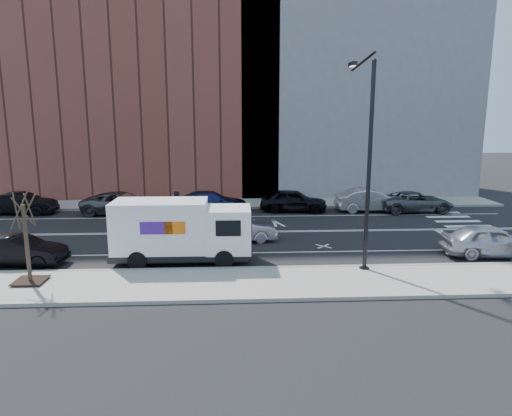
{
  "coord_description": "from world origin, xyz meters",
  "views": [
    {
      "loc": [
        1.21,
        -26.36,
        6.7
      ],
      "look_at": [
        2.6,
        0.26,
        1.4
      ],
      "focal_mm": 32.0,
      "sensor_mm": 36.0,
      "label": 1
    }
  ],
  "objects": [
    {
      "name": "ground",
      "position": [
        0.0,
        0.0,
        0.0
      ],
      "size": [
        120.0,
        120.0,
        0.0
      ],
      "primitive_type": "plane",
      "color": "black",
      "rests_on": "ground"
    },
    {
      "name": "streetlight",
      "position": [
        7.0,
        -6.91,
        5.08
      ],
      "size": [
        0.44,
        4.02,
        9.34
      ],
      "color": "black",
      "rests_on": "ground"
    },
    {
      "name": "far_parked_f",
      "position": [
        11.2,
        5.63,
        0.82
      ],
      "size": [
        5.01,
        1.76,
        1.65
      ],
      "primitive_type": "imported",
      "rotation": [
        0.0,
        0.0,
        1.57
      ],
      "color": "#A8A7AC",
      "rests_on": "ground"
    },
    {
      "name": "far_parked_c",
      "position": [
        -6.56,
        5.67,
        0.77
      ],
      "size": [
        5.67,
        2.81,
        1.55
      ],
      "primitive_type": "imported",
      "rotation": [
        0.0,
        0.0,
        1.53
      ],
      "color": "#494C51",
      "rests_on": "ground"
    },
    {
      "name": "street_tree",
      "position": [
        -7.0,
        -8.4,
        1.45
      ],
      "size": [
        1.2,
        1.2,
        3.75
      ],
      "color": "black",
      "rests_on": "ground"
    },
    {
      "name": "driving_sedan",
      "position": [
        1.41,
        -2.1,
        0.71
      ],
      "size": [
        4.46,
        2.03,
        1.42
      ],
      "primitive_type": "imported",
      "rotation": [
        0.0,
        0.0,
        1.7
      ],
      "color": "#B7B8BD",
      "rests_on": "ground"
    },
    {
      "name": "sidewalk_far",
      "position": [
        0.0,
        8.8,
        0.07
      ],
      "size": [
        44.0,
        3.6,
        0.15
      ],
      "primitive_type": "cube",
      "color": "gray",
      "rests_on": "ground"
    },
    {
      "name": "near_parked_front",
      "position": [
        13.82,
        -5.48,
        0.79
      ],
      "size": [
        4.78,
        2.26,
        1.58
      ],
      "primitive_type": "imported",
      "rotation": [
        0.0,
        0.0,
        1.48
      ],
      "color": "silver",
      "rests_on": "ground"
    },
    {
      "name": "far_parked_b",
      "position": [
        -13.6,
        5.95,
        0.77
      ],
      "size": [
        4.74,
        1.89,
        1.53
      ],
      "primitive_type": "imported",
      "rotation": [
        0.0,
        0.0,
        1.51
      ],
      "color": "black",
      "rests_on": "ground"
    },
    {
      "name": "near_parked_rear_a",
      "position": [
        -8.63,
        -5.69,
        0.7
      ],
      "size": [
        4.32,
        1.8,
        1.39
      ],
      "primitive_type": "imported",
      "rotation": [
        0.0,
        0.0,
        1.49
      ],
      "color": "black",
      "rests_on": "ground"
    },
    {
      "name": "curb_far",
      "position": [
        0.0,
        7.0,
        0.08
      ],
      "size": [
        44.0,
        0.25,
        0.17
      ],
      "primitive_type": "cube",
      "color": "gray",
      "rests_on": "ground"
    },
    {
      "name": "road_markings",
      "position": [
        0.0,
        0.0,
        0.0
      ],
      "size": [
        40.0,
        8.6,
        0.01
      ],
      "primitive_type": null,
      "color": "white",
      "rests_on": "ground"
    },
    {
      "name": "curb_near",
      "position": [
        0.0,
        -7.0,
        0.08
      ],
      "size": [
        44.0,
        0.25,
        0.17
      ],
      "primitive_type": "cube",
      "color": "gray",
      "rests_on": "ground"
    },
    {
      "name": "far_parked_d",
      "position": [
        -0.3,
        5.85,
        0.76
      ],
      "size": [
        5.48,
        2.75,
        1.53
      ],
      "primitive_type": "imported",
      "rotation": [
        0.0,
        0.0,
        1.69
      ],
      "color": "#172050",
      "rests_on": "ground"
    },
    {
      "name": "crosswalk",
      "position": [
        16.0,
        0.0,
        0.0
      ],
      "size": [
        3.0,
        14.0,
        0.01
      ],
      "primitive_type": null,
      "color": "white",
      "rests_on": "ground"
    },
    {
      "name": "far_parked_e",
      "position": [
        5.6,
        5.83,
        0.82
      ],
      "size": [
        5.0,
        2.48,
        1.64
      ],
      "primitive_type": "imported",
      "rotation": [
        0.0,
        0.0,
        1.45
      ],
      "color": "black",
      "rests_on": "ground"
    },
    {
      "name": "far_parked_g",
      "position": [
        14.4,
        5.33,
        0.73
      ],
      "size": [
        5.35,
        2.6,
        1.47
      ],
      "primitive_type": "imported",
      "rotation": [
        0.0,
        0.0,
        1.6
      ],
      "color": "#4A4D51",
      "rests_on": "ground"
    },
    {
      "name": "bldg_concrete",
      "position": [
        12.0,
        15.6,
        13.0
      ],
      "size": [
        20.0,
        10.0,
        26.0
      ],
      "primitive_type": "cube",
      "color": "slate",
      "rests_on": "ground"
    },
    {
      "name": "sidewalk_near",
      "position": [
        0.0,
        -8.8,
        0.07
      ],
      "size": [
        44.0,
        3.6,
        0.15
      ],
      "primitive_type": "cube",
      "color": "gray",
      "rests_on": "ground"
    },
    {
      "name": "fedex_van",
      "position": [
        -1.21,
        -5.6,
        1.55
      ],
      "size": [
        6.49,
        2.36,
        2.95
      ],
      "rotation": [
        0.0,
        0.0,
        -0.01
      ],
      "color": "black",
      "rests_on": "ground"
    },
    {
      "name": "bldg_brick",
      "position": [
        -8.0,
        15.6,
        11.0
      ],
      "size": [
        26.0,
        10.0,
        22.0
      ],
      "primitive_type": "cube",
      "color": "brown",
      "rests_on": "ground"
    }
  ]
}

